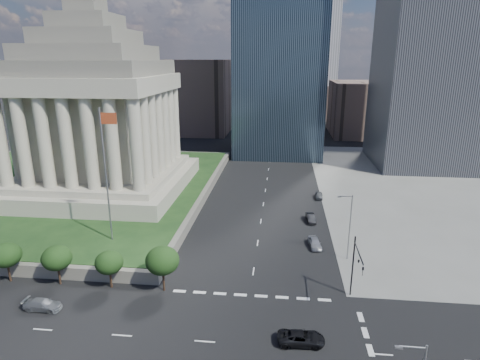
# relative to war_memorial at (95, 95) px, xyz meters

# --- Properties ---
(ground) EXTENTS (500.00, 500.00, 0.00)m
(ground) POSITION_rel_war_memorial_xyz_m (34.00, 52.00, -21.40)
(ground) COLOR black
(ground) RESTS_ON ground
(sidewalk_ne) EXTENTS (68.00, 90.00, 0.03)m
(sidewalk_ne) POSITION_rel_war_memorial_xyz_m (80.00, 12.00, -21.38)
(sidewalk_ne) COLOR slate
(sidewalk_ne) RESTS_ON ground
(plaza_terrace) EXTENTS (66.00, 70.00, 1.80)m
(plaza_terrace) POSITION_rel_war_memorial_xyz_m (-11.00, 2.00, -20.50)
(plaza_terrace) COLOR #666157
(plaza_terrace) RESTS_ON ground
(plaza_lawn) EXTENTS (64.00, 68.00, 0.10)m
(plaza_lawn) POSITION_rel_war_memorial_xyz_m (-11.00, 2.00, -19.55)
(plaza_lawn) COLOR #173214
(plaza_lawn) RESTS_ON plaza_terrace
(war_memorial) EXTENTS (34.00, 34.00, 39.00)m
(war_memorial) POSITION_rel_war_memorial_xyz_m (0.00, 0.00, 0.00)
(war_memorial) COLOR #A19A87
(war_memorial) RESTS_ON plaza_lawn
(flagpole) EXTENTS (2.52, 0.24, 20.00)m
(flagpole) POSITION_rel_war_memorial_xyz_m (12.17, -24.00, -8.29)
(flagpole) COLOR slate
(flagpole) RESTS_ON plaza_lawn
(midrise_glass) EXTENTS (26.00, 26.00, 60.00)m
(midrise_glass) POSITION_rel_war_memorial_xyz_m (36.00, 47.00, 8.60)
(midrise_glass) COLOR black
(midrise_glass) RESTS_ON ground
(building_filler_ne) EXTENTS (20.00, 30.00, 20.00)m
(building_filler_ne) POSITION_rel_war_memorial_xyz_m (66.00, 82.00, -11.40)
(building_filler_ne) COLOR brown
(building_filler_ne) RESTS_ON ground
(building_filler_nw) EXTENTS (24.00, 30.00, 28.00)m
(building_filler_nw) POSITION_rel_war_memorial_xyz_m (4.00, 82.00, -7.40)
(building_filler_nw) COLOR brown
(building_filler_nw) RESTS_ON ground
(traffic_signal_ne) EXTENTS (0.30, 5.74, 8.00)m
(traffic_signal_ne) POSITION_rel_war_memorial_xyz_m (46.50, -34.30, -16.15)
(traffic_signal_ne) COLOR black
(traffic_signal_ne) RESTS_ON ground
(street_lamp_north) EXTENTS (2.13, 0.22, 10.00)m
(street_lamp_north) POSITION_rel_war_memorial_xyz_m (47.33, -23.00, -15.74)
(street_lamp_north) COLOR slate
(street_lamp_north) RESTS_ON ground
(pickup_truck) EXTENTS (5.02, 2.53, 1.36)m
(pickup_truck) POSITION_rel_war_memorial_xyz_m (40.02, -42.24, -20.72)
(pickup_truck) COLOR black
(pickup_truck) RESTS_ON ground
(suv_grey) EXTENTS (1.87, 4.51, 1.30)m
(suv_grey) POSITION_rel_war_memorial_xyz_m (9.97, -39.52, -20.75)
(suv_grey) COLOR slate
(suv_grey) RESTS_ON ground
(parked_sedan_near) EXTENTS (4.48, 2.26, 1.46)m
(parked_sedan_near) POSITION_rel_war_memorial_xyz_m (43.00, -19.44, -20.67)
(parked_sedan_near) COLOR #9C9EA5
(parked_sedan_near) RESTS_ON ground
(parked_sedan_mid) EXTENTS (4.20, 1.85, 1.34)m
(parked_sedan_mid) POSITION_rel_war_memorial_xyz_m (43.00, -9.07, -20.73)
(parked_sedan_mid) COLOR black
(parked_sedan_mid) RESTS_ON ground
(parked_sedan_far) EXTENTS (1.74, 3.81, 1.27)m
(parked_sedan_far) POSITION_rel_war_memorial_xyz_m (45.50, 3.87, -20.77)
(parked_sedan_far) COLOR #4E5155
(parked_sedan_far) RESTS_ON ground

